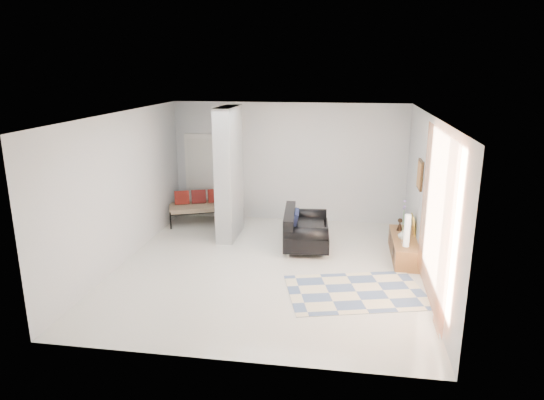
# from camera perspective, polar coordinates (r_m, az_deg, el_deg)

# --- Properties ---
(floor) EXTENTS (6.00, 6.00, 0.00)m
(floor) POSITION_cam_1_polar(r_m,az_deg,el_deg) (9.06, -0.46, -7.90)
(floor) COLOR silver
(floor) RESTS_ON ground
(ceiling) EXTENTS (6.00, 6.00, 0.00)m
(ceiling) POSITION_cam_1_polar(r_m,az_deg,el_deg) (8.36, -0.50, 10.02)
(ceiling) COLOR white
(ceiling) RESTS_ON wall_back
(wall_back) EXTENTS (6.00, 0.00, 6.00)m
(wall_back) POSITION_cam_1_polar(r_m,az_deg,el_deg) (11.50, 1.95, 4.44)
(wall_back) COLOR silver
(wall_back) RESTS_ON ground
(wall_front) EXTENTS (6.00, 0.00, 6.00)m
(wall_front) POSITION_cam_1_polar(r_m,az_deg,el_deg) (5.81, -5.31, -6.74)
(wall_front) COLOR silver
(wall_front) RESTS_ON ground
(wall_left) EXTENTS (0.00, 6.00, 6.00)m
(wall_left) POSITION_cam_1_polar(r_m,az_deg,el_deg) (9.44, -17.20, 1.31)
(wall_left) COLOR silver
(wall_left) RESTS_ON ground
(wall_right) EXTENTS (0.00, 6.00, 6.00)m
(wall_right) POSITION_cam_1_polar(r_m,az_deg,el_deg) (8.61, 17.89, -0.05)
(wall_right) COLOR silver
(wall_right) RESTS_ON ground
(partition_column) EXTENTS (0.35, 1.20, 2.80)m
(partition_column) POSITION_cam_1_polar(r_m,az_deg,el_deg) (10.35, -5.07, 3.15)
(partition_column) COLOR #9A9FA1
(partition_column) RESTS_ON floor
(hallway_door) EXTENTS (0.85, 0.06, 2.04)m
(hallway_door) POSITION_cam_1_polar(r_m,az_deg,el_deg) (11.97, -8.13, 2.87)
(hallway_door) COLOR silver
(hallway_door) RESTS_ON floor
(curtain) EXTENTS (0.00, 2.55, 2.55)m
(curtain) POSITION_cam_1_polar(r_m,az_deg,el_deg) (7.49, 18.60, -1.97)
(curtain) COLOR orange
(curtain) RESTS_ON wall_right
(wall_art) EXTENTS (0.04, 0.45, 0.55)m
(wall_art) POSITION_cam_1_polar(r_m,az_deg,el_deg) (9.41, 17.03, 2.86)
(wall_art) COLOR #321E0D
(wall_art) RESTS_ON wall_right
(media_console) EXTENTS (0.45, 1.60, 0.80)m
(media_console) POSITION_cam_1_polar(r_m,az_deg,el_deg) (9.79, 15.21, -5.36)
(media_console) COLOR brown
(media_console) RESTS_ON floor
(loveseat) EXTENTS (1.00, 1.59, 0.76)m
(loveseat) POSITION_cam_1_polar(r_m,az_deg,el_deg) (9.98, 3.71, -3.50)
(loveseat) COLOR silver
(loveseat) RESTS_ON floor
(daybed) EXTENTS (1.85, 1.30, 0.77)m
(daybed) POSITION_cam_1_polar(r_m,az_deg,el_deg) (11.61, -7.94, -0.58)
(daybed) COLOR black
(daybed) RESTS_ON floor
(area_rug) EXTENTS (2.51, 1.99, 0.01)m
(area_rug) POSITION_cam_1_polar(r_m,az_deg,el_deg) (8.24, 9.86, -10.59)
(area_rug) COLOR beige
(area_rug) RESTS_ON floor
(cylinder_lamp) EXTENTS (0.11, 0.11, 0.60)m
(cylinder_lamp) POSITION_cam_1_polar(r_m,az_deg,el_deg) (9.18, 15.60, -3.48)
(cylinder_lamp) COLOR white
(cylinder_lamp) RESTS_ON media_console
(bronze_figurine) EXTENTS (0.13, 0.13, 0.25)m
(bronze_figurine) POSITION_cam_1_polar(r_m,az_deg,el_deg) (10.08, 14.81, -2.80)
(bronze_figurine) COLOR black
(bronze_figurine) RESTS_ON media_console
(vase) EXTENTS (0.19, 0.19, 0.18)m
(vase) POSITION_cam_1_polar(r_m,az_deg,el_deg) (9.61, 15.08, -3.94)
(vase) COLOR silver
(vase) RESTS_ON media_console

